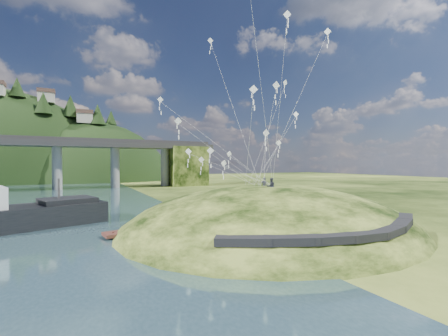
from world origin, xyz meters
name	(u,v)px	position (x,y,z in m)	size (l,w,h in m)	color
ground	(215,240)	(0.00, 0.00, 0.00)	(320.00, 320.00, 0.00)	black
grass_hill	(270,241)	(8.00, 2.00, -1.50)	(36.00, 32.00, 13.00)	black
footpath	(350,231)	(7.46, -9.74, 2.08)	(22.29, 5.84, 0.83)	black
bridge	(14,155)	(-26.46, 70.07, 9.70)	(160.00, 11.00, 15.00)	#2D2B2B
wooden_dock	(163,227)	(-3.49, 6.22, 0.40)	(12.95, 4.09, 0.91)	#3E1E19
kite_flyers	(269,178)	(7.31, 1.25, 5.96)	(1.14, 2.27, 1.98)	#292B37
kite_swarm	(242,102)	(5.24, 3.70, 14.72)	(18.64, 17.01, 20.93)	white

